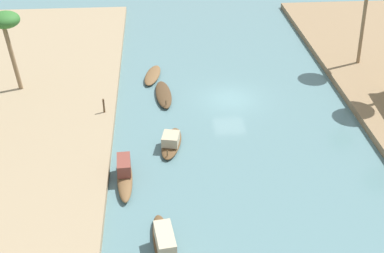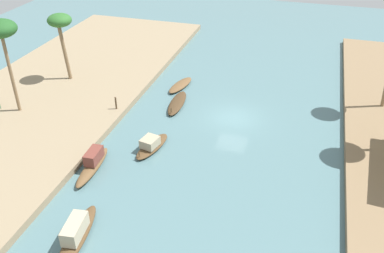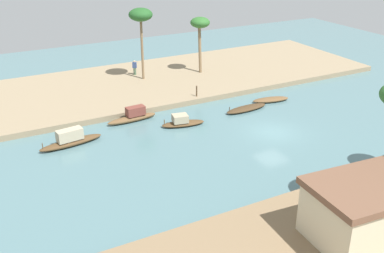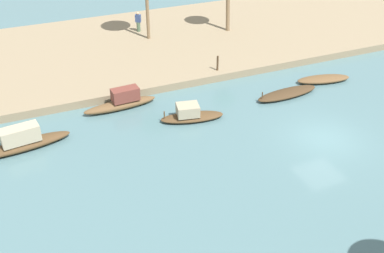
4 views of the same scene
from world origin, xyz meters
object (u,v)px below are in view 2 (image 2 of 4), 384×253
(sampan_open_hull, at_px, (180,85))
(palm_tree_left_near, at_px, (60,23))
(mooring_post, at_px, (116,103))
(sampan_midstream, at_px, (76,234))
(sampan_with_tall_canopy, at_px, (151,145))
(sampan_foreground, at_px, (177,103))
(sampan_upstream_small, at_px, (93,163))
(palm_tree_left_far, at_px, (1,31))

(sampan_open_hull, bearing_deg, palm_tree_left_near, -66.44)
(mooring_post, bearing_deg, sampan_midstream, 16.42)
(sampan_midstream, bearing_deg, sampan_open_hull, 173.81)
(sampan_midstream, relative_size, sampan_with_tall_canopy, 1.33)
(sampan_foreground, bearing_deg, sampan_upstream_small, -18.29)
(sampan_upstream_small, height_order, sampan_midstream, sampan_midstream)
(sampan_upstream_small, distance_m, sampan_foreground, 10.77)
(sampan_midstream, xyz_separation_m, sampan_with_tall_canopy, (-9.63, 0.69, -0.13))
(sampan_upstream_small, xyz_separation_m, mooring_post, (-7.44, -1.74, 0.59))
(sampan_upstream_small, height_order, mooring_post, mooring_post)
(sampan_foreground, xyz_separation_m, palm_tree_left_far, (5.53, -12.05, 7.16))
(sampan_with_tall_canopy, xyz_separation_m, sampan_open_hull, (-10.49, -1.16, -0.16))
(sampan_open_hull, height_order, mooring_post, mooring_post)
(sampan_with_tall_canopy, bearing_deg, sampan_upstream_small, -29.74)
(sampan_with_tall_canopy, bearing_deg, sampan_open_hull, -162.35)
(sampan_with_tall_canopy, distance_m, sampan_foreground, 7.03)
(sampan_with_tall_canopy, distance_m, palm_tree_left_far, 14.30)
(sampan_open_hull, distance_m, mooring_post, 7.43)
(sampan_open_hull, bearing_deg, sampan_foreground, 25.00)
(palm_tree_left_near, bearing_deg, sampan_midstream, 31.71)
(sampan_with_tall_canopy, bearing_deg, palm_tree_left_far, -85.56)
(sampan_foreground, distance_m, mooring_post, 5.38)
(sampan_upstream_small, bearing_deg, sampan_midstream, 17.04)
(sampan_foreground, relative_size, palm_tree_left_far, 0.60)
(sampan_upstream_small, distance_m, sampan_with_tall_canopy, 4.53)
(sampan_midstream, bearing_deg, sampan_with_tall_canopy, 168.35)
(sampan_foreground, xyz_separation_m, sampan_open_hull, (-3.47, -0.83, 0.00))
(sampan_with_tall_canopy, height_order, mooring_post, mooring_post)
(sampan_midstream, height_order, sampan_open_hull, sampan_midstream)
(mooring_post, xyz_separation_m, palm_tree_left_near, (-4.23, -7.02, 4.86))
(sampan_open_hull, bearing_deg, sampan_midstream, 12.91)
(mooring_post, relative_size, palm_tree_left_near, 0.17)
(sampan_foreground, bearing_deg, palm_tree_left_near, -100.22)
(sampan_open_hull, distance_m, palm_tree_left_far, 16.06)
(sampan_with_tall_canopy, relative_size, mooring_post, 3.70)
(sampan_open_hull, xyz_separation_m, palm_tree_left_far, (9.00, -11.22, 7.15))
(sampan_foreground, bearing_deg, sampan_midstream, -5.32)
(sampan_upstream_small, bearing_deg, sampan_open_hull, 169.42)
(sampan_midstream, distance_m, sampan_foreground, 16.66)
(sampan_upstream_small, distance_m, sampan_open_hull, 14.03)
(sampan_with_tall_canopy, relative_size, palm_tree_left_far, 0.52)
(sampan_midstream, distance_m, palm_tree_left_far, 17.54)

